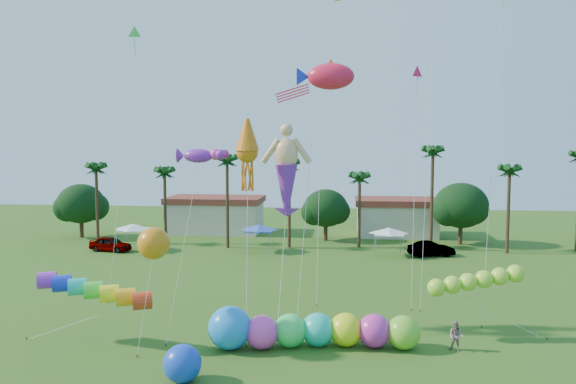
# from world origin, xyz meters

# --- Properties ---
(tree_line) EXTENTS (69.46, 8.91, 11.00)m
(tree_line) POSITION_xyz_m (3.57, 44.00, 4.28)
(tree_line) COLOR #3A2819
(tree_line) RESTS_ON ground
(buildings_row) EXTENTS (35.00, 7.00, 4.00)m
(buildings_row) POSITION_xyz_m (-3.09, 50.00, 2.00)
(buildings_row) COLOR beige
(buildings_row) RESTS_ON ground
(tent_row) EXTENTS (31.00, 4.00, 0.60)m
(tent_row) POSITION_xyz_m (-6.00, 36.33, 2.75)
(tent_row) COLOR white
(tent_row) RESTS_ON ground
(car_a) EXTENTS (5.05, 2.90, 1.62)m
(car_a) POSITION_xyz_m (-22.52, 35.57, 0.81)
(car_a) COLOR #4C4C54
(car_a) RESTS_ON ground
(car_b) EXTENTS (5.07, 2.89, 1.58)m
(car_b) POSITION_xyz_m (12.54, 36.42, 0.79)
(car_b) COLOR #4C4C54
(car_b) RESTS_ON ground
(spectator_b) EXTENTS (1.05, 0.96, 1.73)m
(spectator_b) POSITION_xyz_m (9.86, 8.68, 0.87)
(spectator_b) COLOR gray
(spectator_b) RESTS_ON ground
(caterpillar_inflatable) EXTENTS (12.42, 3.58, 2.52)m
(caterpillar_inflatable) POSITION_xyz_m (1.23, 8.29, 1.06)
(caterpillar_inflatable) COLOR #FF43BD
(caterpillar_inflatable) RESTS_ON ground
(blue_ball) EXTENTS (1.93, 1.93, 1.93)m
(blue_ball) POSITION_xyz_m (-4.57, 2.89, 0.96)
(blue_ball) COLOR blue
(blue_ball) RESTS_ON ground
(rainbow_tube) EXTENTS (9.69, 2.66, 3.48)m
(rainbow_tube) POSITION_xyz_m (-9.93, 6.81, 2.96)
(rainbow_tube) COLOR red
(rainbow_tube) RESTS_ON ground
(green_worm) EXTENTS (9.73, 2.57, 3.86)m
(green_worm) POSITION_xyz_m (8.99, 10.54, 3.21)
(green_worm) COLOR #A0E132
(green_worm) RESTS_ON ground
(orange_ball_kite) EXTENTS (2.23, 2.23, 7.23)m
(orange_ball_kite) POSITION_xyz_m (-7.28, 6.70, 6.31)
(orange_ball_kite) COLOR orange
(orange_ball_kite) RESTS_ON ground
(merman_kite) EXTENTS (2.62, 5.48, 12.68)m
(merman_kite) POSITION_xyz_m (-0.36, 12.44, 9.78)
(merman_kite) COLOR #E8B584
(merman_kite) RESTS_ON ground
(fish_kite) EXTENTS (4.87, 6.09, 17.27)m
(fish_kite) POSITION_xyz_m (2.43, 13.74, 16.30)
(fish_kite) COLOR #EF1A3D
(fish_kite) RESTS_ON ground
(squid_kite) EXTENTS (1.98, 4.21, 13.56)m
(squid_kite) POSITION_xyz_m (-2.69, 11.16, 11.38)
(squid_kite) COLOR orange
(squid_kite) RESTS_ON ground
(lobster_kite) EXTENTS (3.49, 5.10, 11.79)m
(lobster_kite) POSITION_xyz_m (-5.94, 11.61, 11.14)
(lobster_kite) COLOR purple
(lobster_kite) RESTS_ON ground
(delta_kite_red) EXTENTS (1.13, 4.11, 17.81)m
(delta_kite_red) POSITION_xyz_m (8.74, 19.96, 16.90)
(delta_kite_red) COLOR #EC1A57
(delta_kite_red) RESTS_ON ground
(delta_kite_green) EXTENTS (1.57, 4.28, 21.17)m
(delta_kite_green) POSITION_xyz_m (-13.22, 19.86, 20.17)
(delta_kite_green) COLOR green
(delta_kite_green) RESTS_ON ground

